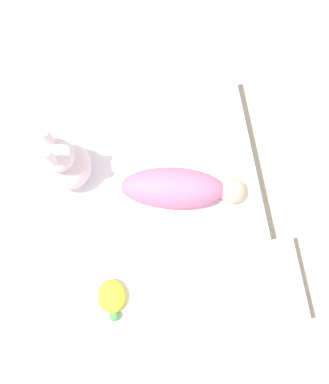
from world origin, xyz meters
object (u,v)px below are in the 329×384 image
swaddled_baby (179,188)px  bunny_plush (65,164)px  pillow (253,291)px  turtle_plush (112,298)px

swaddled_baby → bunny_plush: bunny_plush is taller
swaddled_baby → pillow: swaddled_baby is taller
pillow → bunny_plush: bunny_plush is taller
bunny_plush → turtle_plush: 0.57m
swaddled_baby → bunny_plush: size_ratio=1.33×
swaddled_baby → turtle_plush: swaddled_baby is taller
pillow → turtle_plush: size_ratio=2.29×
swaddled_baby → bunny_plush: bearing=170.9°
swaddled_baby → pillow: 0.51m
pillow → bunny_plush: size_ratio=0.96×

